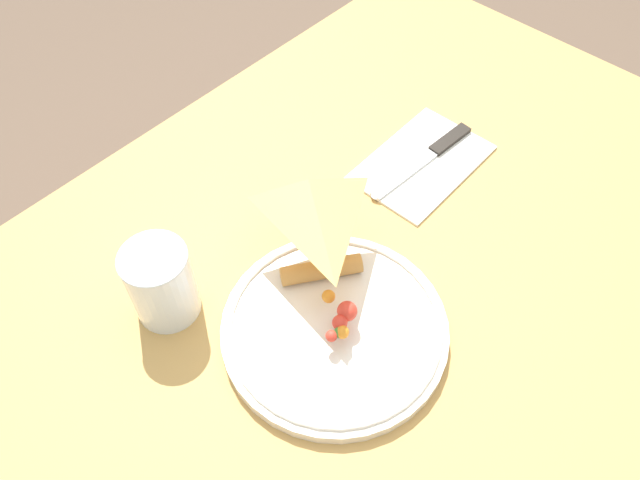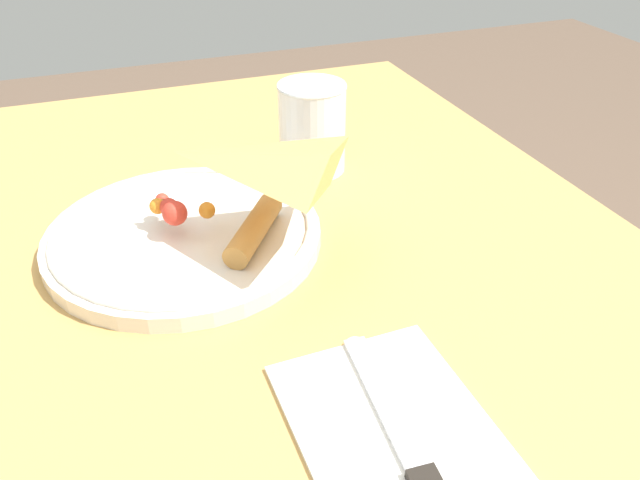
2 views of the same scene
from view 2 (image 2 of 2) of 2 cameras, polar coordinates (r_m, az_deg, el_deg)
name	(u,v)px [view 2 (image 2 of 2)]	position (r m, az deg, el deg)	size (l,w,h in m)	color
dining_table	(229,393)	(0.60, -8.37, -13.69)	(1.15, 0.87, 0.71)	tan
plate_pizza	(186,232)	(0.62, -12.17, 0.76)	(0.27, 0.27, 0.05)	silver
milk_glass	(312,132)	(0.74, -0.73, 9.84)	(0.08, 0.08, 0.10)	white
napkin_folded	(403,445)	(0.44, 7.64, -18.05)	(0.20, 0.13, 0.00)	white
butter_knife	(410,453)	(0.43, 8.27, -18.69)	(0.21, 0.03, 0.01)	black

